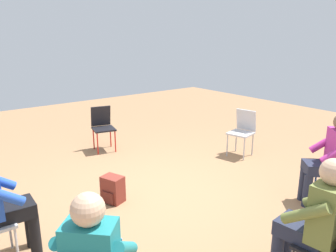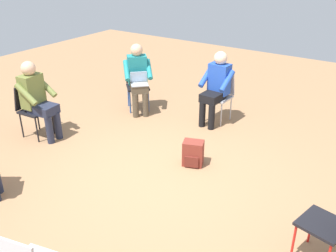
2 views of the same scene
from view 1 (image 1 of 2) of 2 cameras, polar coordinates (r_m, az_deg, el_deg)
ground_plane at (r=4.70m, az=-1.41°, el=-12.01°), size 14.27×14.27×0.00m
chair_south at (r=3.18m, az=26.78°, el=-18.10°), size 0.43×0.47×0.85m
chair_north at (r=6.46m, az=-11.32°, el=0.17°), size 0.48×0.51×0.85m
chair_east at (r=6.20m, az=12.88°, el=-0.56°), size 0.51×0.48×0.85m
person_in_olive at (r=3.13m, az=24.32°, el=-14.16°), size 0.52×0.54×1.24m
person_in_magenta at (r=4.69m, az=26.43°, el=-4.52°), size 0.63×0.63×1.24m
backpack_near_laptop_user at (r=4.54m, az=-9.57°, el=-11.03°), size 0.30×0.33×0.36m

